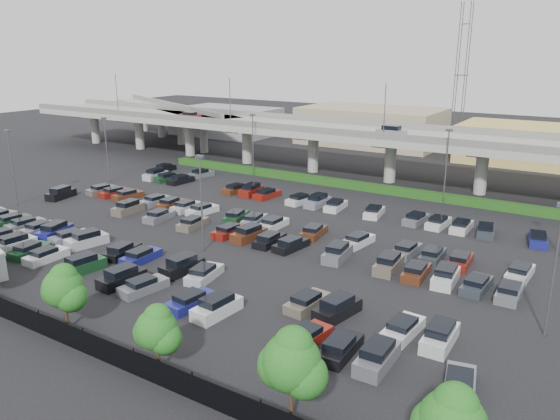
% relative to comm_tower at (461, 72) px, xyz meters
% --- Properties ---
extents(ground, '(280.00, 280.00, 0.00)m').
position_rel_comm_tower_xyz_m(ground, '(-4.00, -74.00, -15.61)').
color(ground, black).
extents(overpass, '(150.00, 13.00, 15.80)m').
position_rel_comm_tower_xyz_m(overpass, '(-4.17, -42.01, -8.64)').
color(overpass, '#97978F').
rests_on(overpass, ground).
extents(on_ramp, '(50.93, 30.13, 8.80)m').
position_rel_comm_tower_xyz_m(on_ramp, '(-56.10, -30.95, -8.76)').
color(on_ramp, '#97978F').
rests_on(on_ramp, ground).
extents(hedge, '(66.00, 1.60, 1.10)m').
position_rel_comm_tower_xyz_m(hedge, '(-4.00, -49.00, -15.06)').
color(hedge, '#184113').
rests_on(hedge, ground).
extents(fence, '(70.00, 0.10, 2.00)m').
position_rel_comm_tower_xyz_m(fence, '(-4.05, -102.00, -14.71)').
color(fence, black).
rests_on(fence, ground).
extents(tree_row, '(65.07, 3.66, 5.94)m').
position_rel_comm_tower_xyz_m(tree_row, '(-3.30, -100.53, -12.09)').
color(tree_row, '#332316').
rests_on(tree_row, ground).
extents(parked_cars, '(63.13, 41.66, 1.67)m').
position_rel_comm_tower_xyz_m(parked_cars, '(-5.04, -77.62, -15.01)').
color(parked_cars, gray).
rests_on(parked_cars, ground).
extents(light_poles, '(66.90, 48.38, 10.30)m').
position_rel_comm_tower_xyz_m(light_poles, '(-8.12, -72.00, -9.37)').
color(light_poles, '#4F4F54').
rests_on(light_poles, ground).
extents(distant_buildings, '(138.00, 24.00, 9.00)m').
position_rel_comm_tower_xyz_m(distant_buildings, '(8.38, -12.19, -11.87)').
color(distant_buildings, gray).
rests_on(distant_buildings, ground).
extents(comm_tower, '(2.40, 2.40, 30.00)m').
position_rel_comm_tower_xyz_m(comm_tower, '(0.00, 0.00, 0.00)').
color(comm_tower, '#4F4F54').
rests_on(comm_tower, ground).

